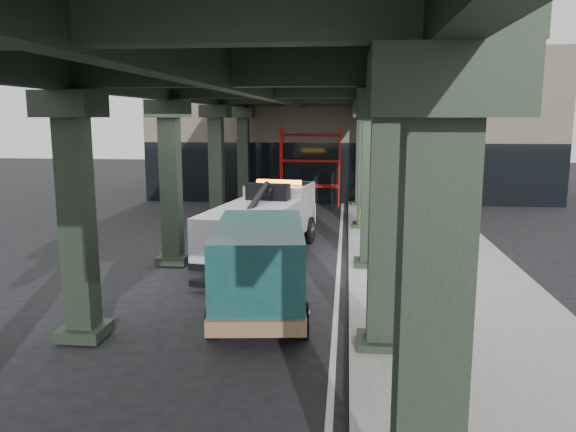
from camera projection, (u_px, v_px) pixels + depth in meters
The scene contains 8 objects.
ground at pixel (274, 287), 15.10m from camera, with size 90.00×90.00×0.00m, color black.
sidewalk at pixel (434, 269), 16.58m from camera, with size 5.00×40.00×0.15m, color gray.
lane_stripe at pixel (339, 269), 16.88m from camera, with size 0.12×38.00×0.01m, color silver.
viaduct at pixel (269, 84), 16.15m from camera, with size 7.40×32.00×6.40m.
building at pixel (350, 126), 33.79m from camera, with size 22.00×10.00×8.00m, color #C6B793.
scaffolding at pixel (310, 164), 29.08m from camera, with size 3.08×0.88×4.00m.
tow_truck at pixel (266, 220), 18.42m from camera, with size 3.13×7.67×2.45m.
towed_van at pixel (260, 264), 13.04m from camera, with size 2.62×5.44×2.13m.
Camera 1 is at (1.90, -14.42, 4.50)m, focal length 35.00 mm.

